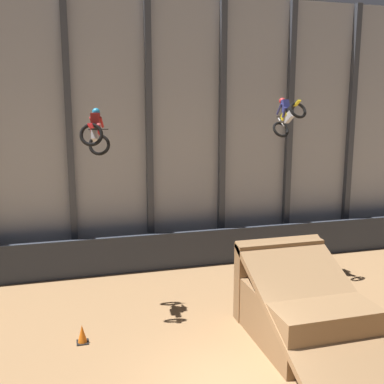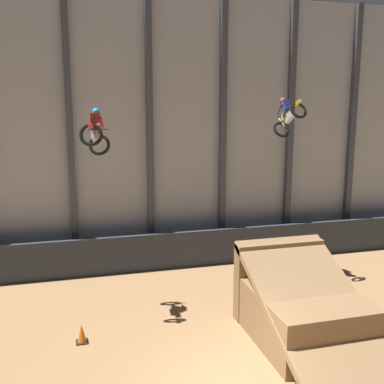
{
  "view_description": "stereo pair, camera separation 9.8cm",
  "coord_description": "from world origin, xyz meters",
  "px_view_note": "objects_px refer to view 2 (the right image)",
  "views": [
    {
      "loc": [
        -3.46,
        -9.62,
        7.03
      ],
      "look_at": [
        0.76,
        5.64,
        4.04
      ],
      "focal_mm": 42.0,
      "sensor_mm": 36.0,
      "label": 1
    },
    {
      "loc": [
        -3.37,
        -9.64,
        7.03
      ],
      "look_at": [
        0.76,
        5.64,
        4.04
      ],
      "focal_mm": 42.0,
      "sensor_mm": 36.0,
      "label": 2
    }
  ],
  "objects_px": {
    "rider_bike_right_air": "(288,115)",
    "traffic_cone_near_ramp": "(82,334)",
    "dirt_ramp": "(300,308)",
    "rider_bike_left_air": "(95,133)"
  },
  "relations": [
    {
      "from": "dirt_ramp",
      "to": "traffic_cone_near_ramp",
      "type": "distance_m",
      "value": 6.73
    },
    {
      "from": "dirt_ramp",
      "to": "traffic_cone_near_ramp",
      "type": "height_order",
      "value": "dirt_ramp"
    },
    {
      "from": "dirt_ramp",
      "to": "rider_bike_left_air",
      "type": "xyz_separation_m",
      "value": [
        -5.81,
        3.32,
        5.28
      ]
    },
    {
      "from": "dirt_ramp",
      "to": "rider_bike_right_air",
      "type": "height_order",
      "value": "rider_bike_right_air"
    },
    {
      "from": "traffic_cone_near_ramp",
      "to": "rider_bike_right_air",
      "type": "bearing_deg",
      "value": 23.05
    },
    {
      "from": "rider_bike_left_air",
      "to": "dirt_ramp",
      "type": "bearing_deg",
      "value": -16.04
    },
    {
      "from": "rider_bike_right_air",
      "to": "traffic_cone_near_ramp",
      "type": "distance_m",
      "value": 11.2
    },
    {
      "from": "dirt_ramp",
      "to": "rider_bike_left_air",
      "type": "height_order",
      "value": "rider_bike_left_air"
    },
    {
      "from": "rider_bike_left_air",
      "to": "traffic_cone_near_ramp",
      "type": "distance_m",
      "value": 6.29
    },
    {
      "from": "traffic_cone_near_ramp",
      "to": "rider_bike_left_air",
      "type": "bearing_deg",
      "value": 68.84
    }
  ]
}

